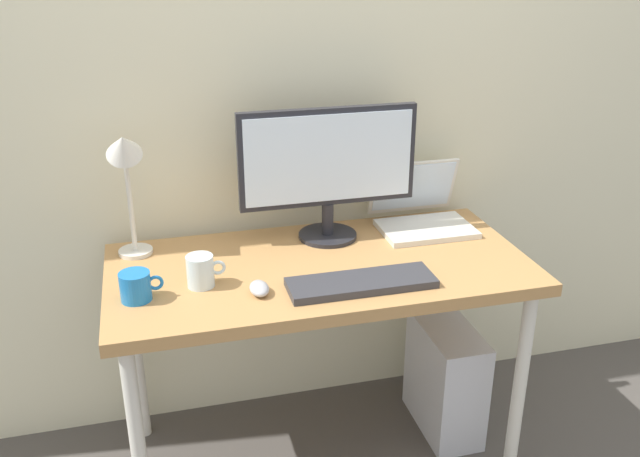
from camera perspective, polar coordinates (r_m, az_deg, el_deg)
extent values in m
plane|color=#4C4742|center=(2.62, 0.00, -17.89)|extent=(6.00, 6.00, 0.00)
cube|color=beige|center=(2.39, -2.38, 13.00)|extent=(4.40, 0.04, 2.60)
cube|color=#B7844C|center=(2.21, 0.00, -3.34)|extent=(1.33, 0.65, 0.04)
cylinder|color=silver|center=(2.14, -14.72, -17.25)|extent=(0.04, 0.04, 0.71)
cylinder|color=silver|center=(2.41, 16.11, -12.38)|extent=(0.04, 0.04, 0.71)
cylinder|color=silver|center=(2.57, -14.92, -9.76)|extent=(0.04, 0.04, 0.71)
cylinder|color=silver|center=(2.79, 10.78, -6.51)|extent=(0.04, 0.04, 0.71)
cylinder|color=#232328|center=(2.39, 0.63, -0.56)|extent=(0.20, 0.20, 0.01)
cylinder|color=#232328|center=(2.36, 0.63, 0.82)|extent=(0.04, 0.04, 0.11)
cube|color=#232328|center=(2.29, 0.66, 5.91)|extent=(0.60, 0.03, 0.33)
cube|color=white|center=(2.27, 0.77, 5.79)|extent=(0.56, 0.01, 0.29)
cube|color=silver|center=(2.46, 8.73, -0.03)|extent=(0.32, 0.22, 0.02)
cube|color=silver|center=(2.54, 7.66, 3.47)|extent=(0.32, 0.07, 0.20)
cube|color=white|center=(2.53, 7.72, 3.46)|extent=(0.30, 0.06, 0.18)
cylinder|color=silver|center=(2.34, -14.93, -1.84)|extent=(0.11, 0.11, 0.01)
cylinder|color=silver|center=(2.28, -15.37, 2.11)|extent=(0.02, 0.02, 0.33)
cone|color=silver|center=(2.18, -15.90, 6.57)|extent=(0.11, 0.14, 0.13)
cube|color=#333338|center=(2.06, 3.42, -4.49)|extent=(0.44, 0.14, 0.02)
ellipsoid|color=#B2B2B7|center=(2.02, -5.02, -4.93)|extent=(0.06, 0.09, 0.03)
cylinder|color=#1E72BF|center=(2.04, -14.96, -4.63)|extent=(0.09, 0.09, 0.08)
torus|color=#1E72BF|center=(2.03, -13.39, -4.37)|extent=(0.05, 0.01, 0.05)
cylinder|color=silver|center=(2.07, -9.83, -3.48)|extent=(0.08, 0.08, 0.10)
torus|color=silver|center=(2.07, -8.39, -3.21)|extent=(0.05, 0.01, 0.05)
cube|color=silver|center=(2.65, 10.27, -12.02)|extent=(0.18, 0.36, 0.42)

